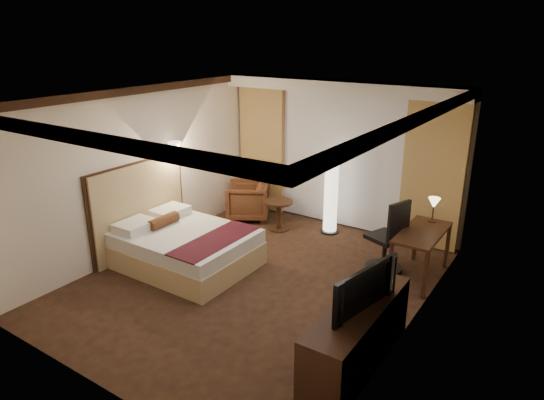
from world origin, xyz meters
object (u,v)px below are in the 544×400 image
Objects in this scene: side_table at (279,215)px; television at (358,281)px; bed at (187,249)px; dresser at (357,335)px; floor_lamp at (331,192)px; armchair at (248,199)px; office_chair at (386,235)px; desk at (420,255)px.

television is at bearing -44.82° from side_table.
television reaches higher than side_table.
dresser is at bearing -12.70° from bed.
floor_lamp is 3.71m from television.
office_chair reaches higher than armchair.
armchair is 0.67× the size of office_chair.
side_table is at bearing 78.59° from bed.
desk is (3.58, -0.56, -0.02)m from armchair.
side_table is 0.48× the size of office_chair.
side_table is (0.84, -0.16, -0.11)m from armchair.
floor_lamp reaches higher than armchair.
floor_lamp is 3.74m from dresser.
dresser is (3.63, -2.91, -0.04)m from armchair.
floor_lamp is at bearing 43.19° from television.
side_table is 2.28m from office_chair.
television is at bearing 20.96° from armchair.
office_chair is (2.22, -0.45, 0.31)m from side_table.
bed is at bearing -101.41° from side_table.
armchair is 0.86m from side_table.
floor_lamp reaches higher than dresser.
office_chair is at bearing -11.46° from side_table.
bed is 2.23m from armchair.
bed is at bearing -128.15° from office_chair.
desk is at bearing 27.28° from bed.
television is at bearing 180.00° from dresser.
dresser is (0.58, -2.30, -0.23)m from office_chair.
desk is at bearing -8.28° from side_table.
desk is at bearing 50.97° from armchair.
side_table is 3.91m from dresser.
side_table is 0.31× the size of dresser.
dresser is (1.95, -3.16, -0.42)m from floor_lamp.
television is (-0.03, 0.00, 0.66)m from dresser.
office_chair is at bearing 104.08° from dresser.
armchair is 0.51× the size of floor_lamp.
bed is 1.27× the size of floor_lamp.
bed is 1.08× the size of dresser.
armchair is at bearing 101.11° from bed.
armchair is 0.75× the size of television.
desk is 1.03× the size of office_chair.
bed is 3.54m from desk.
office_chair is (1.38, -0.87, -0.19)m from floor_lamp.
dresser is at bearing -55.02° from office_chair.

